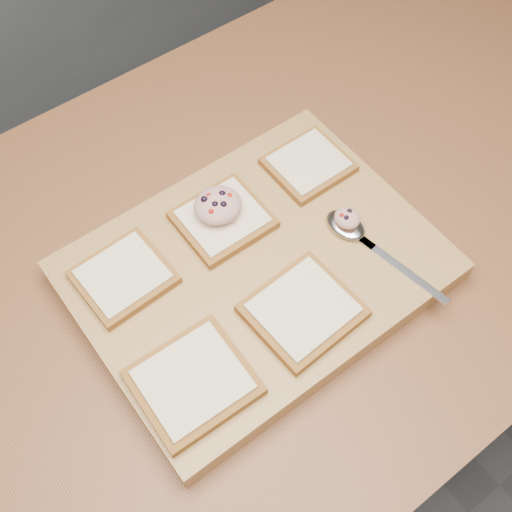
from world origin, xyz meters
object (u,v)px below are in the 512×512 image
(tuna_salad_dollop, at_px, (218,205))
(spoon, at_px, (354,231))
(bread_far_center, at_px, (223,219))
(cutting_board, at_px, (256,271))

(tuna_salad_dollop, height_order, spoon, tuna_salad_dollop)
(tuna_salad_dollop, relative_size, spoon, 0.33)
(bread_far_center, distance_m, tuna_salad_dollop, 0.03)
(cutting_board, bearing_deg, spoon, -17.33)
(bread_far_center, height_order, tuna_salad_dollop, tuna_salad_dollop)
(cutting_board, relative_size, spoon, 2.31)
(cutting_board, bearing_deg, bread_far_center, 87.59)
(cutting_board, xyz_separation_m, tuna_salad_dollop, (0.00, 0.09, 0.05))
(cutting_board, distance_m, bread_far_center, 0.08)
(tuna_salad_dollop, bearing_deg, spoon, -44.60)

